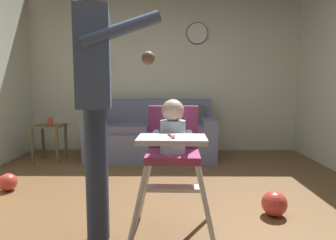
{
  "coord_description": "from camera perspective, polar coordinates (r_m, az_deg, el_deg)",
  "views": [
    {
      "loc": [
        0.1,
        -2.17,
        1.05
      ],
      "look_at": [
        0.09,
        -0.01,
        0.81
      ],
      "focal_mm": 31.24,
      "sensor_mm": 36.0,
      "label": 1
    }
  ],
  "objects": [
    {
      "name": "ground",
      "position": [
        2.43,
        -2.24,
        -20.49
      ],
      "size": [
        5.97,
        6.92,
        0.1
      ],
      "primitive_type": "cube",
      "color": "brown"
    },
    {
      "name": "high_chair",
      "position": [
        2.0,
        0.95,
        -4.51
      ],
      "size": [
        0.63,
        0.74,
        0.98
      ],
      "rotation": [
        0.0,
        0.0,
        -1.6
      ],
      "color": "white",
      "rests_on": "ground"
    },
    {
      "name": "sippy_cup",
      "position": [
        4.44,
        -22.02,
        -0.27
      ],
      "size": [
        0.07,
        0.07,
        0.1
      ],
      "primitive_type": "cylinder",
      "color": "#D13D33",
      "rests_on": "side_table"
    },
    {
      "name": "side_table",
      "position": [
        4.47,
        -22.15,
        -2.68
      ],
      "size": [
        0.4,
        0.4,
        0.52
      ],
      "color": "brown",
      "rests_on": "ground"
    },
    {
      "name": "couch",
      "position": [
        4.41,
        -3.12,
        -2.99
      ],
      "size": [
        1.87,
        0.86,
        0.86
      ],
      "rotation": [
        0.0,
        0.0,
        -1.57
      ],
      "color": "slate",
      "rests_on": "ground"
    },
    {
      "name": "toy_ball",
      "position": [
        3.45,
        -28.76,
        -10.59
      ],
      "size": [
        0.18,
        0.18,
        0.18
      ],
      "primitive_type": "sphere",
      "color": "#D13D33",
      "rests_on": "ground"
    },
    {
      "name": "wall_clock",
      "position": [
        4.91,
        5.73,
        16.46
      ],
      "size": [
        0.35,
        0.04,
        0.35
      ],
      "color": "white"
    },
    {
      "name": "wall_far",
      "position": [
        4.86,
        -0.84,
        9.17
      ],
      "size": [
        5.17,
        0.06,
        2.57
      ],
      "primitive_type": "cube",
      "color": "silver",
      "rests_on": "ground"
    },
    {
      "name": "toy_ball_second",
      "position": [
        2.64,
        20.03,
        -15.05
      ],
      "size": [
        0.21,
        0.21,
        0.21
      ],
      "primitive_type": "sphere",
      "color": "#D13D33",
      "rests_on": "ground"
    },
    {
      "name": "adult_standing",
      "position": [
        1.94,
        -13.84,
        3.87
      ],
      "size": [
        0.57,
        0.5,
        1.71
      ],
      "rotation": [
        0.0,
        0.0,
        0.18
      ],
      "color": "#323E57",
      "rests_on": "ground"
    }
  ]
}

